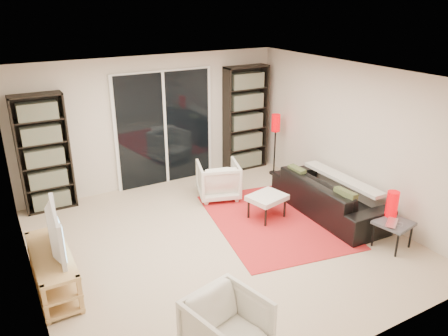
{
  "coord_description": "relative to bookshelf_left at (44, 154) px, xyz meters",
  "views": [
    {
      "loc": [
        -2.68,
        -4.89,
        3.36
      ],
      "look_at": [
        0.25,
        0.3,
        1.0
      ],
      "focal_mm": 35.0,
      "sensor_mm": 36.0,
      "label": 1
    }
  ],
  "objects": [
    {
      "name": "ottoman",
      "position": [
        2.96,
        -2.08,
        -0.63
      ],
      "size": [
        0.66,
        0.58,
        0.4
      ],
      "color": "silver",
      "rests_on": "floor"
    },
    {
      "name": "armchair_front",
      "position": [
        0.96,
        -4.28,
        -0.65
      ],
      "size": [
        0.85,
        0.86,
        0.65
      ],
      "primitive_type": "imported",
      "rotation": [
        0.0,
        0.0,
        0.24
      ],
      "color": "silver",
      "rests_on": "floor"
    },
    {
      "name": "floor",
      "position": [
        1.95,
        -2.33,
        -0.98
      ],
      "size": [
        5.0,
        5.0,
        0.0
      ],
      "primitive_type": "plane",
      "color": "beige",
      "rests_on": "ground"
    },
    {
      "name": "laptop",
      "position": [
        3.97,
        -3.74,
        -0.56
      ],
      "size": [
        0.39,
        0.35,
        0.03
      ],
      "primitive_type": "imported",
      "rotation": [
        0.0,
        0.0,
        0.57
      ],
      "color": "silver",
      "rests_on": "side_table"
    },
    {
      "name": "sofa",
      "position": [
        3.94,
        -2.43,
        -0.67
      ],
      "size": [
        0.91,
        2.15,
        0.62
      ],
      "primitive_type": "imported",
      "rotation": [
        0.0,
        0.0,
        1.53
      ],
      "color": "black",
      "rests_on": "floor"
    },
    {
      "name": "wall_back",
      "position": [
        1.95,
        0.17,
        0.22
      ],
      "size": [
        5.0,
        0.02,
        2.4
      ],
      "primitive_type": "cube",
      "color": "beige",
      "rests_on": "ground"
    },
    {
      "name": "floor_lamp",
      "position": [
        4.17,
        -0.59,
        -0.05
      ],
      "size": [
        0.18,
        0.18,
        1.23
      ],
      "color": "black",
      "rests_on": "floor"
    },
    {
      "name": "bookshelf_left",
      "position": [
        0.0,
        0.0,
        0.0
      ],
      "size": [
        0.8,
        0.3,
        1.95
      ],
      "color": "black",
      "rests_on": "ground"
    },
    {
      "name": "armchair_back",
      "position": [
        2.66,
        -1.0,
        -0.65
      ],
      "size": [
        0.88,
        0.9,
        0.65
      ],
      "primitive_type": "imported",
      "rotation": [
        0.0,
        0.0,
        2.83
      ],
      "color": "silver",
      "rests_on": "floor"
    },
    {
      "name": "table_lamp",
      "position": [
        4.12,
        -3.53,
        -0.39
      ],
      "size": [
        0.17,
        0.17,
        0.38
      ],
      "primitive_type": "cylinder",
      "color": "#C90006",
      "rests_on": "side_table"
    },
    {
      "name": "wall_right",
      "position": [
        4.45,
        -2.33,
        0.22
      ],
      "size": [
        0.02,
        5.0,
        2.4
      ],
      "primitive_type": "cube",
      "color": "beige",
      "rests_on": "ground"
    },
    {
      "name": "side_table",
      "position": [
        4.01,
        -3.68,
        -0.62
      ],
      "size": [
        0.54,
        0.54,
        0.4
      ],
      "color": "#48484D",
      "rests_on": "floor"
    },
    {
      "name": "bookshelf_right",
      "position": [
        3.85,
        -0.0,
        0.07
      ],
      "size": [
        0.9,
        0.3,
        2.1
      ],
      "color": "black",
      "rests_on": "ground"
    },
    {
      "name": "wall_left",
      "position": [
        -0.55,
        -2.33,
        0.22
      ],
      "size": [
        0.02,
        5.0,
        2.4
      ],
      "primitive_type": "cube",
      "color": "beige",
      "rests_on": "ground"
    },
    {
      "name": "tv_stand",
      "position": [
        -0.34,
        -2.31,
        -0.71
      ],
      "size": [
        0.43,
        1.34,
        0.5
      ],
      "color": "#E8BE78",
      "rests_on": "floor"
    },
    {
      "name": "sliding_door",
      "position": [
        2.15,
        0.13,
        0.07
      ],
      "size": [
        1.92,
        0.08,
        2.16
      ],
      "color": "white",
      "rests_on": "ground"
    },
    {
      "name": "wall_front",
      "position": [
        1.95,
        -4.83,
        0.22
      ],
      "size": [
        5.0,
        0.02,
        2.4
      ],
      "primitive_type": "cube",
      "color": "beige",
      "rests_on": "ground"
    },
    {
      "name": "rug",
      "position": [
        3.02,
        -2.23,
        -0.97
      ],
      "size": [
        2.25,
        2.78,
        0.01
      ],
      "primitive_type": "cube",
      "rotation": [
        0.0,
        0.0,
        -0.17
      ],
      "color": "red",
      "rests_on": "floor"
    },
    {
      "name": "tv",
      "position": [
        -0.32,
        -2.31,
        -0.19
      ],
      "size": [
        0.2,
        0.98,
        0.56
      ],
      "primitive_type": "imported",
      "rotation": [
        0.0,
        0.0,
        1.5
      ],
      "color": "black",
      "rests_on": "tv_stand"
    },
    {
      "name": "ceiling",
      "position": [
        1.95,
        -2.33,
        1.42
      ],
      "size": [
        5.0,
        5.0,
        0.02
      ],
      "primitive_type": "cube",
      "color": "white",
      "rests_on": "wall_back"
    }
  ]
}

